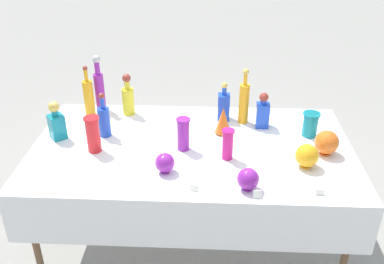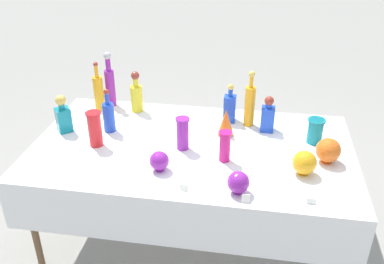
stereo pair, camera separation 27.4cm
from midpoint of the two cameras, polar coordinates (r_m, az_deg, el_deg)
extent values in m
plane|color=gray|center=(3.25, -2.48, -13.47)|extent=(40.00, 40.00, 0.00)
cube|color=white|center=(2.80, -2.80, -2.14)|extent=(2.08, 1.17, 0.03)
cube|color=white|center=(2.42, -4.01, -12.47)|extent=(2.08, 0.01, 0.33)
cylinder|color=brown|center=(2.89, -22.94, -12.98)|extent=(0.04, 0.04, 0.73)
cylinder|color=brown|center=(2.72, 17.19, -14.75)|extent=(0.04, 0.04, 0.73)
cylinder|color=brown|center=(3.60, -16.99, -2.88)|extent=(0.04, 0.04, 0.73)
cylinder|color=brown|center=(3.47, 13.78, -3.71)|extent=(0.04, 0.04, 0.73)
cylinder|color=yellow|center=(3.21, -10.92, 3.96)|extent=(0.09, 0.09, 0.20)
cylinder|color=yellow|center=(3.16, -11.15, 6.14)|extent=(0.04, 0.04, 0.07)
sphere|color=maroon|center=(3.14, -11.24, 7.01)|extent=(0.06, 0.06, 0.06)
cylinder|color=blue|center=(2.95, -14.24, 1.23)|extent=(0.08, 0.08, 0.20)
cylinder|color=blue|center=(2.89, -14.58, 3.70)|extent=(0.03, 0.03, 0.08)
sphere|color=maroon|center=(2.87, -14.70, 4.61)|extent=(0.04, 0.04, 0.04)
cylinder|color=purple|center=(3.31, -14.53, 5.13)|extent=(0.07, 0.07, 0.28)
cylinder|color=purple|center=(3.25, -14.95, 8.21)|extent=(0.04, 0.04, 0.10)
sphere|color=#B2B2B7|center=(3.22, -15.10, 9.32)|extent=(0.06, 0.06, 0.06)
cylinder|color=orange|center=(3.02, 4.36, 3.70)|extent=(0.07, 0.07, 0.29)
cylinder|color=orange|center=(2.95, 4.49, 6.96)|extent=(0.03, 0.03, 0.08)
sphere|color=gold|center=(2.93, 4.53, 7.96)|extent=(0.04, 0.04, 0.04)
cylinder|color=orange|center=(3.26, -15.97, 4.32)|extent=(0.07, 0.07, 0.26)
cylinder|color=orange|center=(3.19, -16.39, 7.18)|extent=(0.03, 0.03, 0.09)
sphere|color=maroon|center=(3.18, -16.53, 8.10)|extent=(0.04, 0.04, 0.04)
cube|color=teal|center=(3.01, -20.05, 0.57)|extent=(0.13, 0.13, 0.17)
cylinder|color=teal|center=(2.97, -20.39, 2.36)|extent=(0.04, 0.04, 0.04)
sphere|color=gold|center=(2.95, -20.53, 3.11)|extent=(0.07, 0.07, 0.07)
cube|color=blue|center=(3.08, 1.71, 3.29)|extent=(0.09, 0.09, 0.19)
cylinder|color=blue|center=(3.03, 1.74, 5.44)|extent=(0.03, 0.03, 0.06)
sphere|color=gold|center=(3.01, 1.75, 6.18)|extent=(0.04, 0.04, 0.04)
cube|color=blue|center=(3.00, 6.80, 2.15)|extent=(0.09, 0.09, 0.17)
cylinder|color=blue|center=(2.96, 6.92, 3.93)|extent=(0.04, 0.04, 0.03)
sphere|color=maroon|center=(2.94, 6.96, 4.56)|extent=(0.06, 0.06, 0.06)
cylinder|color=#C61972|center=(2.61, 1.79, -1.75)|extent=(0.07, 0.07, 0.20)
cylinder|color=#C61972|center=(2.56, 1.83, 0.05)|extent=(0.08, 0.08, 0.01)
cylinder|color=red|center=(2.78, -15.83, -0.38)|extent=(0.09, 0.09, 0.24)
cylinder|color=red|center=(2.73, -16.14, 1.68)|extent=(0.10, 0.10, 0.01)
cylinder|color=teal|center=(2.94, 12.96, 0.92)|extent=(0.10, 0.10, 0.17)
cylinder|color=teal|center=(2.90, 13.12, 2.28)|extent=(0.12, 0.12, 0.01)
cylinder|color=purple|center=(2.70, -4.07, -0.36)|extent=(0.08, 0.08, 0.22)
cylinder|color=purple|center=(2.66, -4.15, 1.56)|extent=(0.09, 0.09, 0.01)
cylinder|color=orange|center=(2.93, 1.44, -0.14)|extent=(0.06, 0.06, 0.01)
cone|color=orange|center=(2.88, 1.46, 1.53)|extent=(0.11, 0.11, 0.18)
cylinder|color=purple|center=(2.40, 4.13, -7.63)|extent=(0.06, 0.06, 0.01)
sphere|color=purple|center=(2.36, 4.19, -6.35)|extent=(0.12, 0.12, 0.12)
cylinder|color=orange|center=(2.63, 12.03, -4.56)|extent=(0.06, 0.06, 0.01)
sphere|color=orange|center=(2.59, 12.19, -3.18)|extent=(0.14, 0.14, 0.14)
cylinder|color=orange|center=(2.79, 14.64, -2.83)|extent=(0.07, 0.07, 0.01)
sphere|color=orange|center=(2.75, 14.84, -1.42)|extent=(0.15, 0.15, 0.15)
cylinder|color=purple|center=(2.54, -6.70, -5.35)|extent=(0.05, 0.05, 0.01)
sphere|color=purple|center=(2.51, -6.78, -4.18)|extent=(0.12, 0.12, 0.12)
cube|color=white|center=(2.37, -3.04, -7.60)|extent=(0.05, 0.03, 0.04)
cube|color=white|center=(2.41, 13.59, -7.95)|extent=(0.05, 0.01, 0.03)
cube|color=white|center=(2.33, 5.36, -8.39)|extent=(0.05, 0.02, 0.05)
cube|color=tan|center=(4.08, -7.19, -1.21)|extent=(0.40, 0.34, 0.31)
cube|color=tan|center=(4.06, -7.16, 1.81)|extent=(0.34, 0.11, 0.09)
camera|label=1|loc=(0.14, -92.86, -1.58)|focal=40.00mm
camera|label=2|loc=(0.14, 87.14, 1.58)|focal=40.00mm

